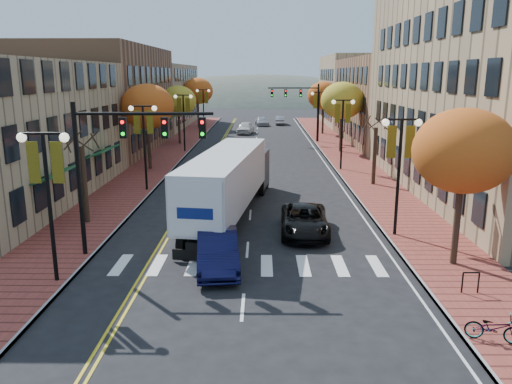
{
  "coord_description": "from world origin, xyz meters",
  "views": [
    {
      "loc": [
        0.67,
        -18.45,
        8.17
      ],
      "look_at": [
        0.38,
        6.64,
        2.2
      ],
      "focal_mm": 35.0,
      "sensor_mm": 36.0,
      "label": 1
    }
  ],
  "objects_px": {
    "bicycle": "(494,328)",
    "navy_sedan": "(218,250)",
    "black_suv": "(305,220)",
    "semi_truck": "(231,178)"
  },
  "relations": [
    {
      "from": "semi_truck",
      "to": "navy_sedan",
      "type": "height_order",
      "value": "semi_truck"
    },
    {
      "from": "navy_sedan",
      "to": "bicycle",
      "type": "relative_size",
      "value": 2.92
    },
    {
      "from": "semi_truck",
      "to": "black_suv",
      "type": "bearing_deg",
      "value": -29.97
    },
    {
      "from": "black_suv",
      "to": "bicycle",
      "type": "height_order",
      "value": "black_suv"
    },
    {
      "from": "semi_truck",
      "to": "navy_sedan",
      "type": "bearing_deg",
      "value": -82.9
    },
    {
      "from": "navy_sedan",
      "to": "black_suv",
      "type": "distance_m",
      "value": 6.32
    },
    {
      "from": "navy_sedan",
      "to": "bicycle",
      "type": "bearing_deg",
      "value": -40.69
    },
    {
      "from": "semi_truck",
      "to": "black_suv",
      "type": "distance_m",
      "value": 5.33
    },
    {
      "from": "black_suv",
      "to": "bicycle",
      "type": "bearing_deg",
      "value": -63.7
    },
    {
      "from": "bicycle",
      "to": "navy_sedan",
      "type": "bearing_deg",
      "value": 73.71
    }
  ]
}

